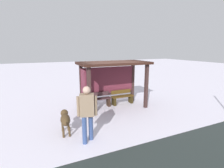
{
  "coord_description": "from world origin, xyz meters",
  "views": [
    {
      "loc": [
        -3.32,
        -7.09,
        2.83
      ],
      "look_at": [
        -0.09,
        0.03,
        1.18
      ],
      "focal_mm": 27.09,
      "sensor_mm": 36.0,
      "label": 1
    }
  ],
  "objects_px": {
    "person_walking": "(87,110)",
    "dog": "(65,119)",
    "bench_center_inside": "(122,98)",
    "bench_left_inside": "(99,101)",
    "bus_shelter": "(111,73)"
  },
  "relations": [
    {
      "from": "bench_left_inside",
      "to": "bench_center_inside",
      "type": "relative_size",
      "value": 1.0
    },
    {
      "from": "bench_left_inside",
      "to": "dog",
      "type": "bearing_deg",
      "value": -134.61
    },
    {
      "from": "bus_shelter",
      "to": "bench_center_inside",
      "type": "distance_m",
      "value": 1.57
    },
    {
      "from": "bus_shelter",
      "to": "bench_center_inside",
      "type": "bearing_deg",
      "value": 13.54
    },
    {
      "from": "bench_left_inside",
      "to": "person_walking",
      "type": "xyz_separation_m",
      "value": [
        -1.38,
        -2.79,
        0.69
      ]
    },
    {
      "from": "bench_center_inside",
      "to": "person_walking",
      "type": "xyz_separation_m",
      "value": [
        -2.67,
        -2.79,
        0.7
      ]
    },
    {
      "from": "bench_center_inside",
      "to": "dog",
      "type": "bearing_deg",
      "value": -148.72
    },
    {
      "from": "bench_left_inside",
      "to": "person_walking",
      "type": "relative_size",
      "value": 0.68
    },
    {
      "from": "bus_shelter",
      "to": "person_walking",
      "type": "distance_m",
      "value": 3.32
    },
    {
      "from": "person_walking",
      "to": "dog",
      "type": "relative_size",
      "value": 1.69
    },
    {
      "from": "dog",
      "to": "bus_shelter",
      "type": "bearing_deg",
      "value": 35.61
    },
    {
      "from": "bench_center_inside",
      "to": "person_walking",
      "type": "height_order",
      "value": "person_walking"
    },
    {
      "from": "bench_center_inside",
      "to": "bench_left_inside",
      "type": "bearing_deg",
      "value": -179.93
    },
    {
      "from": "bench_left_inside",
      "to": "dog",
      "type": "relative_size",
      "value": 1.14
    },
    {
      "from": "person_walking",
      "to": "dog",
      "type": "xyz_separation_m",
      "value": [
        -0.53,
        0.85,
        -0.53
      ]
    }
  ]
}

